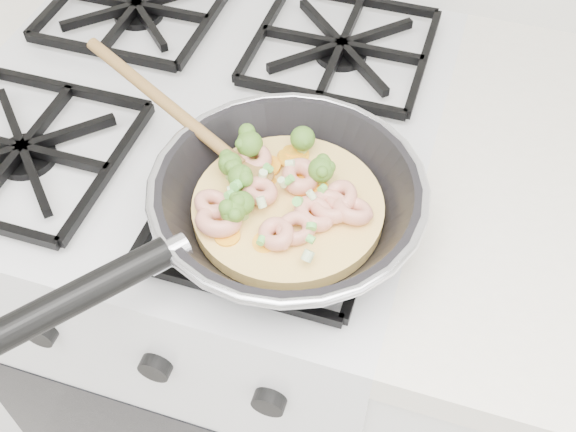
% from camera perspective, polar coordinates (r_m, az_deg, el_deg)
% --- Properties ---
extents(stove, '(0.60, 0.60, 0.92)m').
position_cam_1_polar(stove, '(1.22, -5.56, -6.57)').
color(stove, silver).
rests_on(stove, ground).
extents(skillet, '(0.41, 0.40, 0.09)m').
position_cam_1_polar(skillet, '(0.69, -0.56, 1.25)').
color(skillet, black).
rests_on(skillet, stove).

